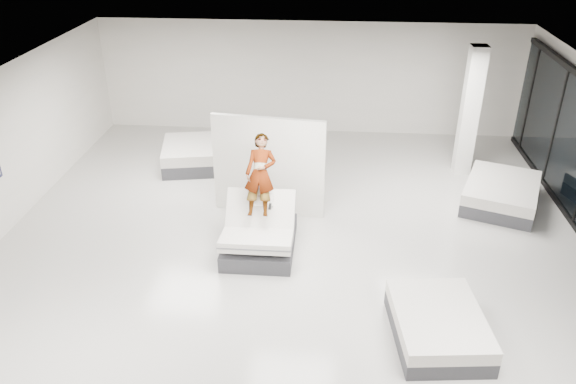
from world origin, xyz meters
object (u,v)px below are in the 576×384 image
object	(u,v)px
column	(470,112)
person	(261,189)
hero_bed	(259,234)
remote	(270,206)
divider_panel	(268,166)
flat_bed_right_far	(501,193)
flat_bed_left_far	(207,154)
flat_bed_right_near	(438,325)

from	to	relation	value
column	person	bearing A→B (deg)	-142.20
hero_bed	column	bearing A→B (deg)	40.29
remote	person	bearing A→B (deg)	122.15
hero_bed	divider_panel	distance (m)	1.70
remote	flat_bed_right_far	distance (m)	5.54
person	column	size ratio (longest dim) A/B	0.50
flat_bed_right_far	column	xyz separation A→B (m)	(-0.55, 1.68, 1.32)
remote	flat_bed_right_far	size ratio (longest dim) A/B	0.06
remote	flat_bed_left_far	distance (m)	4.41
divider_panel	flat_bed_right_near	xyz separation A→B (m)	(3.09, -3.80, -0.86)
divider_panel	flat_bed_left_far	world-z (taller)	divider_panel
hero_bed	remote	size ratio (longest dim) A/B	12.85
person	remote	xyz separation A→B (m)	(0.22, -0.35, -0.18)
flat_bed_left_far	column	size ratio (longest dim) A/B	0.77
flat_bed_right_far	hero_bed	bearing A→B (deg)	-156.48
hero_bed	flat_bed_left_far	bearing A→B (deg)	115.76
person	flat_bed_right_far	bearing A→B (deg)	20.40
remote	column	bearing A→B (deg)	41.81
person	flat_bed_left_far	bearing A→B (deg)	117.93
hero_bed	flat_bed_right_near	xyz separation A→B (m)	(3.11, -2.27, -0.11)
remote	column	world-z (taller)	column
column	divider_panel	bearing A→B (deg)	-152.44
hero_bed	remote	bearing A→B (deg)	-3.70
flat_bed_left_far	person	bearing A→B (deg)	-62.12
hero_bed	flat_bed_right_near	bearing A→B (deg)	-36.12
column	flat_bed_right_near	bearing A→B (deg)	-103.97
hero_bed	flat_bed_right_far	xyz separation A→B (m)	(5.21, 2.27, -0.08)
flat_bed_left_far	column	xyz separation A→B (m)	(6.50, 0.13, 1.30)
hero_bed	person	xyz separation A→B (m)	(0.00, 0.34, 0.83)
person	remote	distance (m)	0.45
divider_panel	flat_bed_left_far	xyz separation A→B (m)	(-1.86, 2.29, -0.80)
person	hero_bed	bearing A→B (deg)	-90.00
divider_panel	flat_bed_right_near	size ratio (longest dim) A/B	1.26
flat_bed_right_near	column	distance (m)	6.55
person	divider_panel	world-z (taller)	divider_panel
remote	divider_panel	size ratio (longest dim) A/B	0.06
flat_bed_left_far	flat_bed_right_far	bearing A→B (deg)	-12.40
person	flat_bed_right_near	world-z (taller)	person
divider_panel	hero_bed	bearing A→B (deg)	-83.57
hero_bed	divider_panel	world-z (taller)	divider_panel
hero_bed	column	size ratio (longest dim) A/B	0.56
person	flat_bed_right_near	bearing A→B (deg)	-39.91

